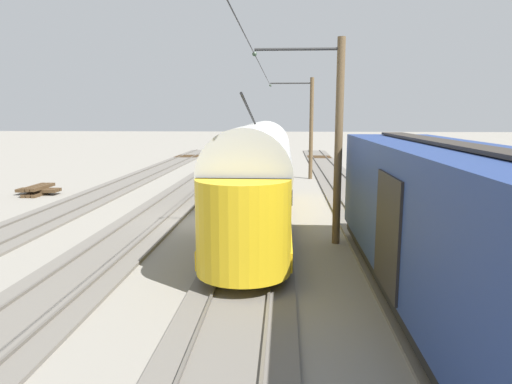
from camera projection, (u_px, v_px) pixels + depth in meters
ground_plane at (205, 221)px, 20.27m from camera, size 220.00×220.00×0.00m
track_streetcar_siding at (370, 221)px, 20.12m from camera, size 2.80×80.00×0.18m
track_adjacent_siding at (260, 219)px, 20.42m from camera, size 2.80×80.00×0.18m
track_third_siding at (153, 218)px, 20.72m from camera, size 2.80×80.00×0.18m
track_outer_siding at (49, 216)px, 21.02m from camera, size 2.80×80.00×0.18m
vintage_streetcar at (258, 173)px, 19.05m from camera, size 2.65×16.57×5.01m
coach_adjacent at (456, 230)px, 10.00m from camera, size 2.96×14.55×3.85m
catenary_pole_foreground at (310, 126)px, 33.11m from camera, size 3.19×0.28×7.26m
catenary_pole_mid_near at (336, 139)px, 16.17m from camera, size 3.19×0.28×7.26m
overhead_wire_run at (258, 57)px, 16.66m from camera, size 2.99×38.41×0.18m
spare_tie_stack at (38, 190)px, 26.96m from camera, size 2.40×2.40×0.54m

